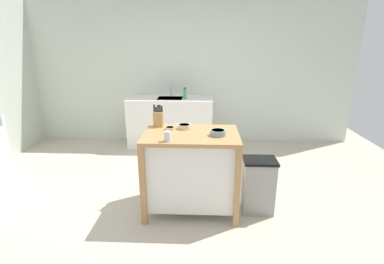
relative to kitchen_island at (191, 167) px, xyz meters
name	(u,v)px	position (x,y,z in m)	size (l,w,h in m)	color
ground_plane	(182,204)	(-0.12, 0.06, -0.51)	(6.97, 6.97, 0.00)	#BCB29E
wall_back	(191,73)	(-0.12, 2.47, 0.79)	(5.97, 0.10, 2.60)	silver
kitchen_island	(191,167)	(0.00, 0.00, 0.00)	(1.02, 0.70, 0.91)	#AD7F4C
knife_block	(158,118)	(-0.39, 0.25, 0.49)	(0.11, 0.09, 0.25)	tan
bowl_stoneware_deep	(170,128)	(-0.24, 0.11, 0.42)	(0.11, 0.11, 0.03)	beige
bowl_ceramic_small	(184,126)	(-0.09, 0.17, 0.43)	(0.15, 0.15, 0.05)	beige
bowl_ceramic_wide	(218,133)	(0.28, -0.06, 0.43)	(0.16, 0.16, 0.06)	gray
drinking_cup	(167,136)	(-0.22, -0.27, 0.45)	(0.07, 0.07, 0.10)	silver
trash_bin	(258,185)	(0.75, -0.02, -0.19)	(0.36, 0.28, 0.63)	gray
sink_counter	(171,122)	(-0.47, 2.12, -0.06)	(1.51, 0.60, 0.89)	white
sink_faucet	(171,90)	(-0.47, 2.26, 0.49)	(0.02, 0.02, 0.22)	#B7BCC1
bottle_dish_soap	(185,94)	(-0.20, 2.02, 0.48)	(0.05, 0.05, 0.20)	green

